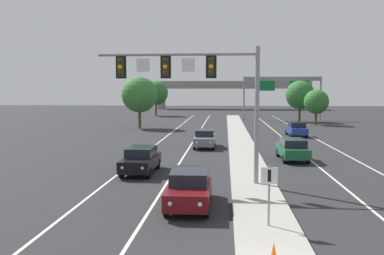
{
  "coord_description": "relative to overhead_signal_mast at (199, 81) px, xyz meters",
  "views": [
    {
      "loc": [
        -1.54,
        -10.07,
        5.04
      ],
      "look_at": [
        -3.2,
        10.55,
        3.2
      ],
      "focal_mm": 38.59,
      "sensor_mm": 36.0,
      "label": 1
    }
  ],
  "objects": [
    {
      "name": "tree_far_right_b",
      "position": [
        14.78,
        40.35,
        -2.12
      ],
      "size": [
        3.62,
        3.62,
        5.23
      ],
      "color": "#4C3823",
      "rests_on": "ground"
    },
    {
      "name": "edge_stripe_right",
      "position": [
        10.91,
        13.29,
        -5.53
      ],
      "size": [
        0.14,
        100.0,
        0.01
      ],
      "primitive_type": "cube",
      "color": "silver",
      "rests_on": "ground"
    },
    {
      "name": "edge_stripe_left",
      "position": [
        -5.09,
        13.29,
        -5.53
      ],
      "size": [
        0.14,
        100.0,
        0.01
      ],
      "primitive_type": "cube",
      "color": "silver",
      "rests_on": "ground"
    },
    {
      "name": "overpass_bridge",
      "position": [
        2.91,
        92.03,
        0.25
      ],
      "size": [
        42.4,
        6.4,
        7.65
      ],
      "color": "gray",
      "rests_on": "ground"
    },
    {
      "name": "overhead_signal_mast",
      "position": [
        0.0,
        0.0,
        0.0
      ],
      "size": [
        8.55,
        0.44,
        7.2
      ],
      "color": "gray",
      "rests_on": "median_island"
    },
    {
      "name": "median_island",
      "position": [
        2.91,
        6.29,
        -5.46
      ],
      "size": [
        2.4,
        110.0,
        0.15
      ],
      "primitive_type": "cube",
      "color": "#9E9B93",
      "rests_on": "ground"
    },
    {
      "name": "tree_far_left_b",
      "position": [
        -10.07,
        32.78,
        -1.0
      ],
      "size": [
        4.8,
        4.8,
        6.95
      ],
      "color": "#4C3823",
      "rests_on": "ground"
    },
    {
      "name": "car_receding_blue",
      "position": [
        9.29,
        24.67,
        -4.72
      ],
      "size": [
        1.9,
        4.5,
        1.58
      ],
      "color": "navy",
      "rests_on": "ground"
    },
    {
      "name": "tree_far_left_a",
      "position": [
        -12.55,
        60.67,
        -0.91
      ],
      "size": [
        4.89,
        4.89,
        7.08
      ],
      "color": "#4C3823",
      "rests_on": "ground"
    },
    {
      "name": "highway_sign_gantry",
      "position": [
        11.11,
        50.25,
        0.63
      ],
      "size": [
        13.28,
        0.42,
        7.5
      ],
      "color": "gray",
      "rests_on": "ground"
    },
    {
      "name": "car_oncoming_grey",
      "position": [
        -0.42,
        14.71,
        -4.72
      ],
      "size": [
        1.83,
        4.47,
        1.58
      ],
      "color": "slate",
      "rests_on": "ground"
    },
    {
      "name": "lane_stripe_receding_center",
      "position": [
        7.61,
        13.29,
        -5.53
      ],
      "size": [
        0.14,
        100.0,
        0.01
      ],
      "primitive_type": "cube",
      "color": "silver",
      "rests_on": "ground"
    },
    {
      "name": "lane_stripe_oncoming_center",
      "position": [
        -1.79,
        13.29,
        -5.53
      ],
      "size": [
        0.14,
        100.0,
        0.01
      ],
      "primitive_type": "cube",
      "color": "silver",
      "rests_on": "ground"
    },
    {
      "name": "car_oncoming_darkred",
      "position": [
        -0.16,
        -4.17,
        -4.72
      ],
      "size": [
        1.84,
        4.48,
        1.58
      ],
      "color": "#5B0F14",
      "rests_on": "ground"
    },
    {
      "name": "traffic_cone_median_nose",
      "position": [
        2.74,
        -10.61,
        -5.03
      ],
      "size": [
        0.36,
        0.36,
        0.74
      ],
      "color": "black",
      "rests_on": "median_island"
    },
    {
      "name": "car_receding_green",
      "position": [
        6.29,
        8.47,
        -4.72
      ],
      "size": [
        1.91,
        4.5,
        1.58
      ],
      "color": "#195633",
      "rests_on": "ground"
    },
    {
      "name": "tree_far_right_c",
      "position": [
        13.44,
        46.3,
        -1.16
      ],
      "size": [
        4.63,
        4.63,
        6.7
      ],
      "color": "#4C3823",
      "rests_on": "ground"
    },
    {
      "name": "median_sign_post",
      "position": [
        2.97,
        -6.97,
        -3.95
      ],
      "size": [
        0.6,
        0.1,
        2.2
      ],
      "color": "gray",
      "rests_on": "median_island"
    },
    {
      "name": "car_oncoming_black",
      "position": [
        -3.78,
        2.96,
        -4.72
      ],
      "size": [
        1.87,
        4.49,
        1.58
      ],
      "color": "black",
      "rests_on": "ground"
    }
  ]
}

